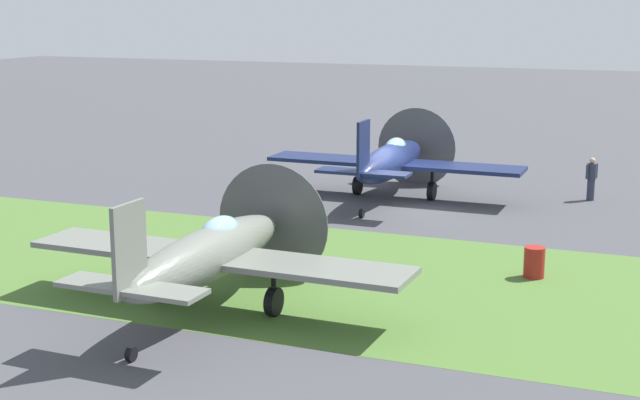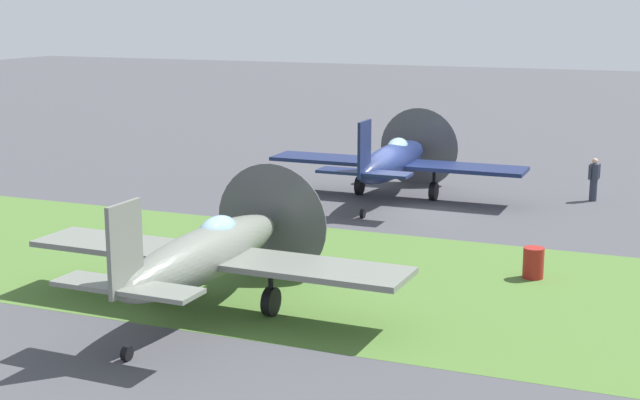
{
  "view_description": "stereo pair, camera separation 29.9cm",
  "coord_description": "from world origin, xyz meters",
  "px_view_note": "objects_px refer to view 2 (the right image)",
  "views": [
    {
      "loc": [
        9.92,
        -33.5,
        7.77
      ],
      "look_at": [
        -0.95,
        -6.18,
        1.48
      ],
      "focal_mm": 51.91,
      "sensor_mm": 36.0,
      "label": 1
    },
    {
      "loc": [
        10.19,
        -33.39,
        7.77
      ],
      "look_at": [
        -0.95,
        -6.18,
        1.48
      ],
      "focal_mm": 51.91,
      "sensor_mm": 36.0,
      "label": 2
    }
  ],
  "objects_px": {
    "airplane_lead": "(394,161)",
    "ground_crew_chief": "(594,178)",
    "fuel_drum": "(533,263)",
    "airplane_wingman": "(209,253)"
  },
  "relations": [
    {
      "from": "ground_crew_chief",
      "to": "airplane_wingman",
      "type": "bearing_deg",
      "value": 13.48
    },
    {
      "from": "airplane_wingman",
      "to": "fuel_drum",
      "type": "bearing_deg",
      "value": 41.92
    },
    {
      "from": "airplane_lead",
      "to": "ground_crew_chief",
      "type": "relative_size",
      "value": 6.03
    },
    {
      "from": "ground_crew_chief",
      "to": "airplane_lead",
      "type": "bearing_deg",
      "value": -33.71
    },
    {
      "from": "airplane_lead",
      "to": "ground_crew_chief",
      "type": "bearing_deg",
      "value": 19.69
    },
    {
      "from": "airplane_lead",
      "to": "ground_crew_chief",
      "type": "distance_m",
      "value": 8.0
    },
    {
      "from": "fuel_drum",
      "to": "airplane_wingman",
      "type": "bearing_deg",
      "value": -139.4
    },
    {
      "from": "airplane_lead",
      "to": "ground_crew_chief",
      "type": "xyz_separation_m",
      "value": [
        7.51,
        2.69,
        -0.66
      ]
    },
    {
      "from": "ground_crew_chief",
      "to": "fuel_drum",
      "type": "height_order",
      "value": "ground_crew_chief"
    },
    {
      "from": "airplane_wingman",
      "to": "ground_crew_chief",
      "type": "bearing_deg",
      "value": 68.2
    }
  ]
}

